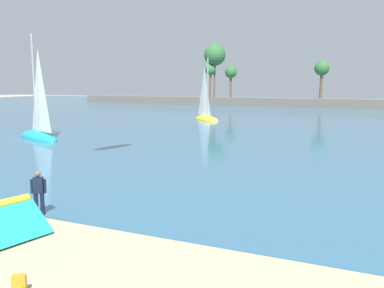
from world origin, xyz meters
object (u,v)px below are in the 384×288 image
(person_at_waterline, at_px, (39,192))
(sailboat_toward_headland, at_px, (39,128))
(backpack_spare, at_px, (19,285))
(sailboat_near_shore, at_px, (206,114))

(person_at_waterline, relative_size, sailboat_toward_headland, 0.18)
(backpack_spare, relative_size, sailboat_toward_headland, 0.05)
(sailboat_near_shore, distance_m, sailboat_toward_headland, 23.50)
(sailboat_near_shore, xyz_separation_m, sailboat_toward_headland, (-6.14, -22.68, 0.10))
(backpack_spare, height_order, sailboat_toward_headland, sailboat_toward_headland)
(backpack_spare, distance_m, sailboat_near_shore, 45.06)
(sailboat_toward_headland, bearing_deg, person_at_waterline, -45.48)
(backpack_spare, bearing_deg, person_at_waterline, 130.04)
(sailboat_near_shore, height_order, sailboat_toward_headland, sailboat_toward_headland)
(backpack_spare, relative_size, sailboat_near_shore, 0.05)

